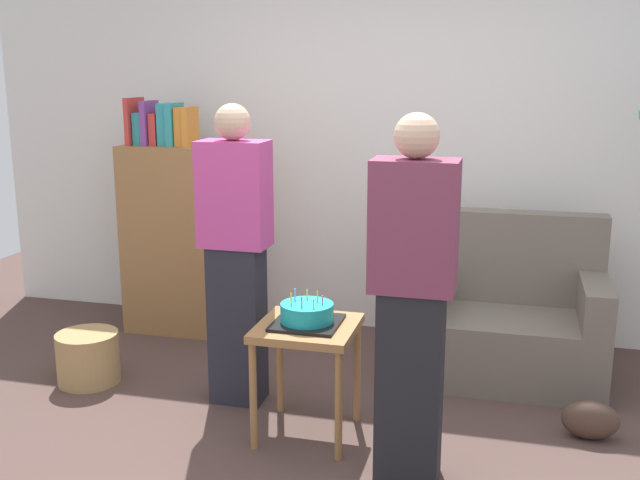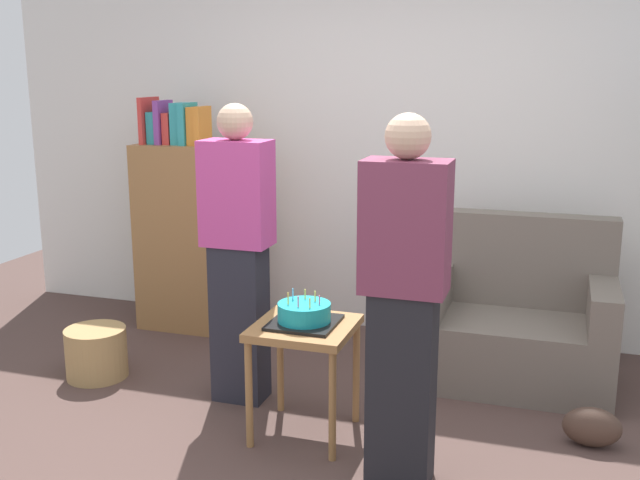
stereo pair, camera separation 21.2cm
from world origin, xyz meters
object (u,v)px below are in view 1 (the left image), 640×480
at_px(bookshelf, 183,235).
at_px(person_blowing_candles, 236,255).
at_px(couch, 508,320).
at_px(birthday_cake, 307,315).
at_px(handbag, 590,420).
at_px(person_holding_cake, 412,301).
at_px(wicker_basket, 88,358).
at_px(side_table, 307,341).

height_order(bookshelf, person_blowing_candles, person_blowing_candles).
relative_size(couch, birthday_cake, 3.44).
distance_m(couch, bookshelf, 2.24).
bearing_deg(bookshelf, birthday_cake, -45.70).
xyz_separation_m(person_blowing_candles, handbag, (1.85, 0.02, -0.73)).
xyz_separation_m(couch, bookshelf, (-2.20, 0.24, 0.35)).
bearing_deg(person_holding_cake, wicker_basket, -23.64).
height_order(birthday_cake, person_holding_cake, person_holding_cake).
relative_size(couch, person_holding_cake, 0.67).
distance_m(birthday_cake, handbag, 1.51).
relative_size(birthday_cake, person_holding_cake, 0.20).
xyz_separation_m(person_holding_cake, wicker_basket, (-1.96, 0.58, -0.68)).
xyz_separation_m(bookshelf, side_table, (1.25, -1.28, -0.19)).
relative_size(bookshelf, wicker_basket, 4.48).
bearing_deg(wicker_basket, person_holding_cake, -16.41).
xyz_separation_m(couch, birthday_cake, (-0.95, -1.04, 0.29)).
relative_size(person_holding_cake, wicker_basket, 4.53).
distance_m(couch, person_blowing_candles, 1.68).
bearing_deg(person_blowing_candles, person_holding_cake, -29.07).
xyz_separation_m(person_holding_cake, handbag, (0.83, 0.59, -0.73)).
relative_size(person_blowing_candles, wicker_basket, 4.53).
height_order(side_table, person_blowing_candles, person_blowing_candles).
xyz_separation_m(side_table, person_blowing_candles, (-0.48, 0.29, 0.34)).
bearing_deg(handbag, person_holding_cake, -144.33).
relative_size(bookshelf, handbag, 5.77).
distance_m(birthday_cake, wicker_basket, 1.53).
distance_m(bookshelf, wicker_basket, 1.14).
xyz_separation_m(birthday_cake, person_blowing_candles, (-0.48, 0.29, 0.20)).
height_order(wicker_basket, handbag, wicker_basket).
bearing_deg(person_blowing_candles, birthday_cake, -31.19).
height_order(couch, bookshelf, bookshelf).
distance_m(bookshelf, birthday_cake, 1.79).
distance_m(bookshelf, handbag, 2.86).
height_order(couch, person_blowing_candles, person_blowing_candles).
bearing_deg(wicker_basket, bookshelf, 80.43).
relative_size(bookshelf, person_holding_cake, 0.99).
relative_size(side_table, wicker_basket, 1.62).
distance_m(bookshelf, person_holding_cake, 2.39).
relative_size(wicker_basket, handbag, 1.29).
distance_m(side_table, person_holding_cake, 0.70).
xyz_separation_m(side_table, birthday_cake, (-0.00, -0.00, 0.14)).
distance_m(bookshelf, person_blowing_candles, 1.26).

